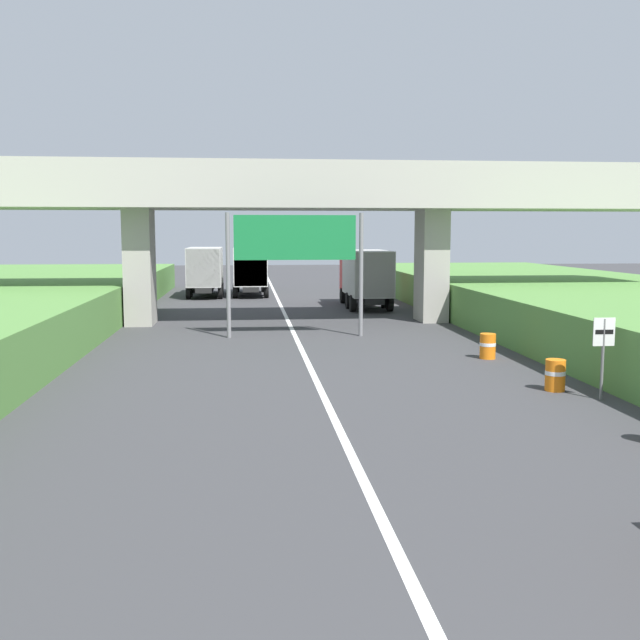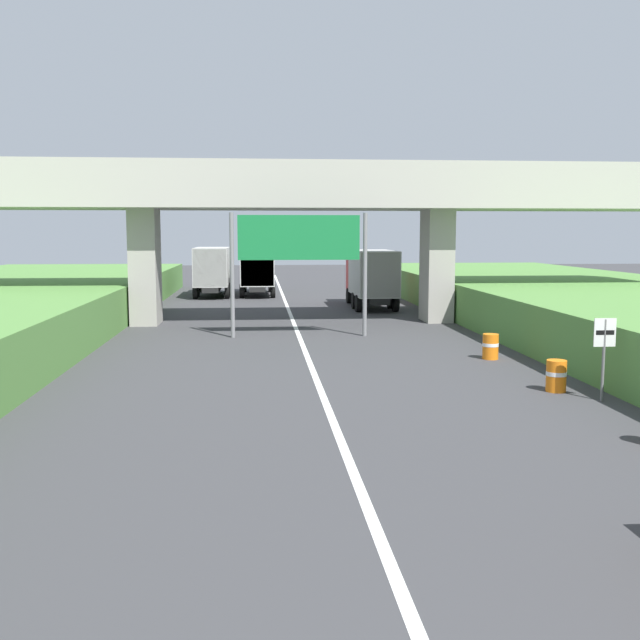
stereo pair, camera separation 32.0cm
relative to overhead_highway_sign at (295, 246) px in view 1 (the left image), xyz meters
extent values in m
cube|color=white|center=(0.00, -1.92, -3.92)|extent=(0.20, 95.82, 0.01)
cube|color=#ADA89E|center=(0.00, 5.06, 2.24)|extent=(40.00, 4.80, 1.10)
cube|color=#ADA89E|center=(0.00, 2.84, 3.34)|extent=(40.00, 0.36, 1.10)
cube|color=#ADA89E|center=(0.00, 7.28, 3.34)|extent=(40.00, 0.36, 1.10)
cube|color=#9F9A91|center=(-7.25, 5.06, -1.11)|extent=(1.30, 2.20, 5.62)
cube|color=#9F9A91|center=(7.25, 5.06, -1.11)|extent=(1.30, 2.20, 5.62)
cylinder|color=slate|center=(-2.85, 0.00, -1.26)|extent=(0.18, 0.18, 5.32)
cylinder|color=slate|center=(2.85, 0.00, -1.26)|extent=(0.18, 0.18, 5.32)
cube|color=#167238|center=(0.00, 0.00, 0.34)|extent=(5.20, 0.12, 1.90)
cube|color=white|center=(0.00, -0.01, 0.34)|extent=(4.89, 0.01, 1.67)
cylinder|color=slate|center=(7.40, -12.77, -2.82)|extent=(0.08, 0.08, 2.20)
cube|color=white|center=(7.40, -12.79, -2.07)|extent=(0.60, 0.03, 0.76)
cube|color=black|center=(7.40, -12.81, -2.07)|extent=(0.50, 0.01, 0.12)
cube|color=black|center=(-1.81, 21.55, -3.26)|extent=(1.10, 7.30, 0.36)
cube|color=#236B38|center=(-1.81, 24.15, -2.03)|extent=(2.10, 2.10, 2.10)
cube|color=#2D3842|center=(-1.81, 25.17, -1.73)|extent=(1.89, 0.06, 0.90)
cube|color=silver|center=(-1.81, 20.50, -1.78)|extent=(2.30, 5.20, 2.60)
cube|color=#A8A8A4|center=(-1.81, 17.92, -1.78)|extent=(2.21, 0.04, 2.50)
cylinder|color=black|center=(-2.78, 24.15, -3.44)|extent=(0.30, 0.96, 0.96)
cylinder|color=black|center=(-0.84, 24.15, -3.44)|extent=(0.30, 0.96, 0.96)
cylinder|color=black|center=(-2.88, 19.07, -3.44)|extent=(0.30, 0.96, 0.96)
cylinder|color=black|center=(-0.74, 19.07, -3.44)|extent=(0.30, 0.96, 0.96)
cylinder|color=black|center=(-2.88, 20.76, -3.44)|extent=(0.30, 0.96, 0.96)
cylinder|color=black|center=(-0.74, 20.76, -3.44)|extent=(0.30, 0.96, 0.96)
cube|color=black|center=(4.98, 12.17, -3.26)|extent=(1.10, 7.30, 0.36)
cube|color=red|center=(4.98, 14.77, -2.03)|extent=(2.10, 2.10, 2.10)
cube|color=#2D3842|center=(4.98, 15.79, -1.73)|extent=(1.89, 0.06, 0.90)
cube|color=#B7B7B2|center=(4.98, 11.12, -1.78)|extent=(2.30, 5.20, 2.60)
cube|color=gray|center=(4.98, 8.54, -1.78)|extent=(2.21, 0.04, 2.50)
cylinder|color=black|center=(4.01, 14.77, -3.44)|extent=(0.30, 0.96, 0.96)
cylinder|color=black|center=(5.95, 14.77, -3.44)|extent=(0.30, 0.96, 0.96)
cylinder|color=black|center=(3.91, 9.69, -3.44)|extent=(0.30, 0.96, 0.96)
cylinder|color=black|center=(6.05, 9.69, -3.44)|extent=(0.30, 0.96, 0.96)
cylinder|color=black|center=(3.91, 11.38, -3.44)|extent=(0.30, 0.96, 0.96)
cylinder|color=black|center=(6.05, 11.38, -3.44)|extent=(0.30, 0.96, 0.96)
cube|color=black|center=(-4.94, 21.11, -3.26)|extent=(1.10, 7.30, 0.36)
cube|color=silver|center=(-4.94, 23.71, -2.03)|extent=(2.10, 2.10, 2.10)
cube|color=#2D3842|center=(-4.94, 24.73, -1.73)|extent=(1.89, 0.06, 0.90)
cube|color=#B7B7B2|center=(-4.94, 20.06, -1.78)|extent=(2.30, 5.20, 2.60)
cube|color=gray|center=(-4.94, 17.48, -1.78)|extent=(2.21, 0.04, 2.50)
cylinder|color=black|center=(-5.91, 23.71, -3.44)|extent=(0.30, 0.96, 0.96)
cylinder|color=black|center=(-3.97, 23.71, -3.44)|extent=(0.30, 0.96, 0.96)
cylinder|color=black|center=(-6.01, 18.63, -3.44)|extent=(0.30, 0.96, 0.96)
cylinder|color=black|center=(-3.87, 18.63, -3.44)|extent=(0.30, 0.96, 0.96)
cylinder|color=black|center=(-6.01, 20.32, -3.44)|extent=(0.30, 0.96, 0.96)
cylinder|color=black|center=(-3.87, 20.32, -3.44)|extent=(0.30, 0.96, 0.96)
cylinder|color=orange|center=(6.63, -11.57, -3.47)|extent=(0.56, 0.56, 0.90)
cylinder|color=white|center=(6.63, -11.57, -3.40)|extent=(0.57, 0.57, 0.12)
cylinder|color=orange|center=(6.47, -6.18, -3.47)|extent=(0.56, 0.56, 0.90)
cylinder|color=white|center=(6.47, -6.18, -3.40)|extent=(0.57, 0.57, 0.12)
camera|label=1|loc=(-2.07, -31.23, 0.56)|focal=41.05mm
camera|label=2|loc=(-1.75, -31.26, 0.56)|focal=41.05mm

